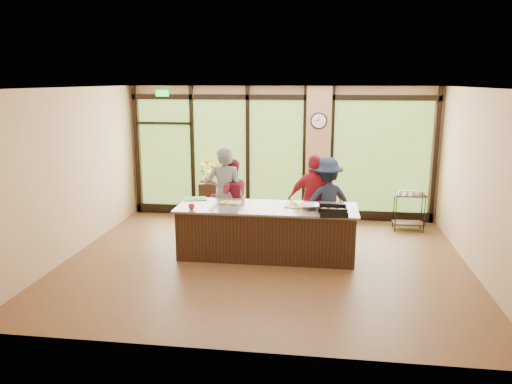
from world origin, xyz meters
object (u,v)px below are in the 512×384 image
(cook_right, at_px, (326,202))
(flower_stand, at_px, (209,200))
(island_base, at_px, (267,232))
(cook_left, at_px, (225,195))
(roasting_pan, at_px, (333,213))
(bar_cart, at_px, (409,207))

(cook_right, height_order, flower_stand, cook_right)
(island_base, height_order, cook_left, cook_left)
(island_base, bearing_deg, cook_left, 142.09)
(island_base, relative_size, cook_left, 1.64)
(cook_right, relative_size, roasting_pan, 3.64)
(flower_stand, xyz_separation_m, bar_cart, (4.44, -0.47, 0.11))
(island_base, relative_size, flower_stand, 3.79)
(cook_left, distance_m, cook_right, 1.95)
(flower_stand, relative_size, bar_cart, 0.94)
(cook_left, height_order, flower_stand, cook_left)
(island_base, distance_m, bar_cart, 3.42)
(bar_cart, bearing_deg, cook_left, -164.58)
(island_base, height_order, roasting_pan, roasting_pan)
(bar_cart, bearing_deg, island_base, -148.38)
(flower_stand, height_order, bar_cart, bar_cart)
(roasting_pan, bearing_deg, cook_right, 88.06)
(bar_cart, bearing_deg, roasting_pan, -128.07)
(island_base, height_order, flower_stand, island_base)
(flower_stand, bearing_deg, island_base, -62.39)
(cook_left, relative_size, flower_stand, 2.32)
(cook_left, distance_m, bar_cart, 3.93)
(cook_left, bearing_deg, cook_right, 178.48)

